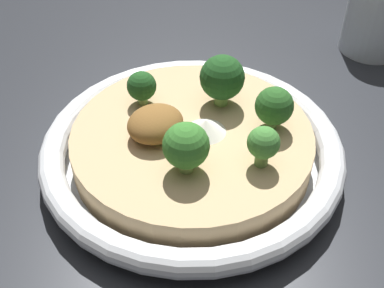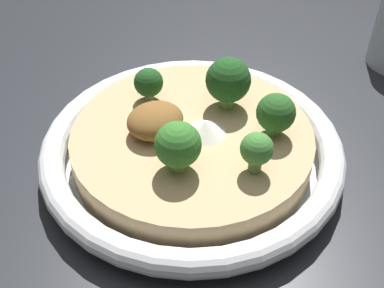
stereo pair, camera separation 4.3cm
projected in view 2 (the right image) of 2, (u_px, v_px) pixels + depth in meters
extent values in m
plane|color=#23262B|center=(192.00, 162.00, 0.45)|extent=(6.00, 6.00, 0.00)
cylinder|color=silver|center=(192.00, 159.00, 0.45)|extent=(0.25, 0.25, 0.01)
torus|color=silver|center=(192.00, 147.00, 0.44)|extent=(0.27, 0.27, 0.02)
cylinder|color=tan|center=(192.00, 144.00, 0.43)|extent=(0.21, 0.21, 0.03)
cone|color=white|center=(206.00, 127.00, 0.42)|extent=(0.04, 0.04, 0.01)
ellipsoid|color=brown|center=(155.00, 121.00, 0.41)|extent=(0.05, 0.05, 0.03)
cylinder|color=#668E47|center=(274.00, 127.00, 0.42)|extent=(0.01, 0.01, 0.02)
sphere|color=#285B23|center=(276.00, 113.00, 0.40)|extent=(0.03, 0.03, 0.03)
cylinder|color=#759E4C|center=(227.00, 97.00, 0.44)|extent=(0.01, 0.01, 0.02)
sphere|color=#1E4C1E|center=(228.00, 80.00, 0.43)|extent=(0.04, 0.04, 0.04)
cylinder|color=#84A856|center=(178.00, 160.00, 0.38)|extent=(0.02, 0.02, 0.02)
sphere|color=#387A2D|center=(178.00, 145.00, 0.37)|extent=(0.04, 0.04, 0.04)
cylinder|color=#84A856|center=(149.00, 93.00, 0.45)|extent=(0.01, 0.01, 0.01)
sphere|color=#1E4C1E|center=(149.00, 82.00, 0.45)|extent=(0.03, 0.03, 0.03)
cylinder|color=#668E47|center=(255.00, 162.00, 0.38)|extent=(0.01, 0.01, 0.02)
sphere|color=#428438|center=(257.00, 149.00, 0.37)|extent=(0.03, 0.03, 0.03)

